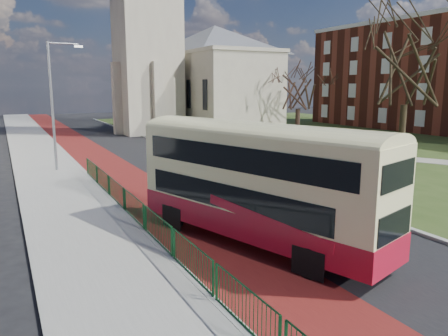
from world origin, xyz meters
TOP-DOWN VIEW (x-y plane):
  - ground at (0.00, 0.00)m, footprint 160.00×160.00m
  - road_carriageway at (1.50, 20.00)m, footprint 9.00×120.00m
  - bus_lane at (-1.20, 20.00)m, footprint 3.40×120.00m
  - pavement_west at (-5.00, 20.00)m, footprint 4.00×120.00m
  - kerb_west at (-3.00, 20.00)m, footprint 0.25×120.00m
  - kerb_east at (6.10, 22.00)m, footprint 0.25×80.00m
  - grass_green at (26.00, 22.00)m, footprint 40.00×80.00m
  - footpath at (20.00, 10.00)m, footprint 18.84×32.82m
  - pedestrian_railing at (-2.95, 4.00)m, footprint 0.07×24.00m
  - gothic_church at (12.56, 38.00)m, footprint 16.38×18.00m
  - streetlamp at (-4.35, 18.00)m, footprint 2.13×0.18m
  - bus at (0.17, 1.08)m, footprint 5.13×9.95m
  - winter_tree_near at (15.42, 8.28)m, footprint 7.69×7.69m
  - winter_tree_far at (20.04, 25.61)m, footprint 6.67×6.67m
  - litter_bin at (12.99, 6.39)m, footprint 0.66×0.66m

SIDE VIEW (x-z plane):
  - ground at x=0.00m, z-range 0.00..0.00m
  - road_carriageway at x=1.50m, z-range 0.00..0.01m
  - bus_lane at x=-1.20m, z-range 0.00..0.01m
  - grass_green at x=26.00m, z-range 0.00..0.04m
  - footpath at x=20.00m, z-range 0.04..0.07m
  - pavement_west at x=-5.00m, z-range 0.00..0.12m
  - kerb_west at x=-3.00m, z-range 0.00..0.13m
  - kerb_east at x=6.10m, z-range 0.00..0.13m
  - litter_bin at x=12.99m, z-range 0.04..1.00m
  - pedestrian_railing at x=-2.95m, z-range -0.01..1.11m
  - bus at x=0.17m, z-range 0.29..4.35m
  - streetlamp at x=-4.35m, z-range 0.59..8.59m
  - winter_tree_far at x=20.04m, z-range 1.55..9.43m
  - winter_tree_near at x=15.42m, z-range 2.14..12.99m
  - gothic_church at x=12.56m, z-range -6.87..33.13m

